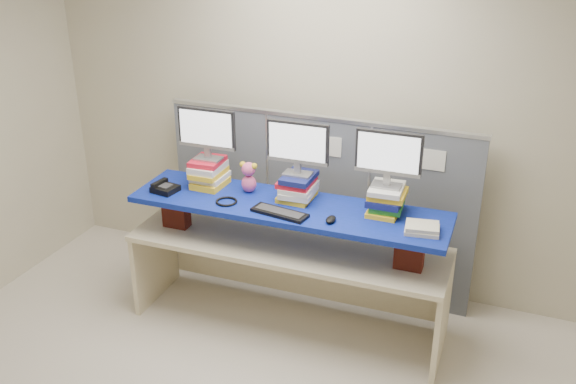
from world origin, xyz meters
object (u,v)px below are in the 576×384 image
at_px(monitor_center, 298,145).
at_px(keyboard, 280,213).
at_px(blue_board, 288,207).
at_px(desk_phone, 164,188).
at_px(monitor_left, 207,131).
at_px(desk, 288,260).
at_px(monitor_right, 389,156).

distance_m(monitor_center, keyboard, 0.50).
bearing_deg(blue_board, desk_phone, -173.69).
bearing_deg(keyboard, monitor_left, 167.57).
height_order(monitor_center, keyboard, monitor_center).
height_order(desk, monitor_center, monitor_center).
relative_size(monitor_center, monitor_right, 1.00).
height_order(blue_board, monitor_center, monitor_center).
bearing_deg(desk, monitor_left, 170.32).
bearing_deg(monitor_center, monitor_right, -0.00).
height_order(monitor_right, keyboard, monitor_right).
distance_m(monitor_left, keyboard, 0.87).
bearing_deg(keyboard, monitor_center, 94.25).
bearing_deg(keyboard, desk, 100.34).
bearing_deg(desk, monitor_center, 75.75).
xyz_separation_m(monitor_center, monitor_right, (0.66, 0.01, 0.01)).
height_order(desk, keyboard, keyboard).
relative_size(desk, desk_phone, 12.09).
relative_size(desk, monitor_center, 5.22).
height_order(keyboard, desk_phone, desk_phone).
xyz_separation_m(desk, keyboard, (0.00, -0.17, 0.47)).
relative_size(monitor_right, keyboard, 1.08).
relative_size(desk, blue_board, 1.03).
relative_size(desk, monitor_left, 5.22).
bearing_deg(monitor_right, desk, -170.22).
relative_size(monitor_right, desk_phone, 2.32).
bearing_deg(desk_phone, monitor_left, 49.51).
distance_m(blue_board, monitor_center, 0.46).
bearing_deg(desk, blue_board, -1.17).
xyz_separation_m(monitor_left, monitor_right, (1.38, 0.03, -0.01)).
bearing_deg(desk, keyboard, -89.71).
xyz_separation_m(desk, monitor_left, (-0.70, 0.10, 0.90)).
bearing_deg(monitor_right, monitor_center, 180.00).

